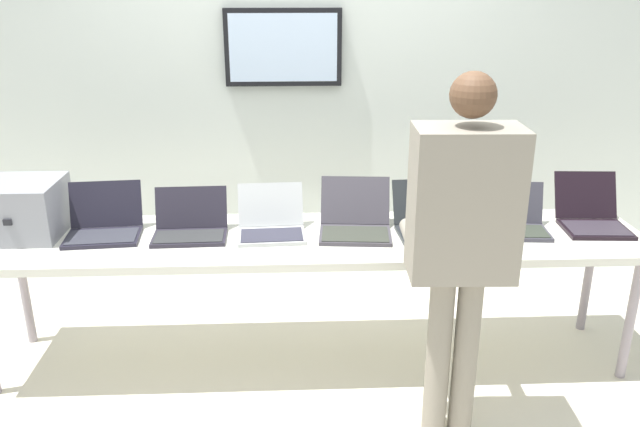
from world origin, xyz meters
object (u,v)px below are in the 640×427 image
workbench (312,244)px  laptop_station_4 (432,221)px  laptop_station_0 (104,224)px  coffee_mug (490,244)px  equipment_box (23,209)px  person (462,229)px  laptop_station_6 (591,216)px  laptop_station_3 (355,221)px  laptop_station_1 (190,226)px  laptop_station_5 (511,221)px  laptop_station_2 (271,224)px

workbench → laptop_station_4: laptop_station_4 is taller
laptop_station_0 → coffee_mug: 1.96m
equipment_box → person: (2.10, -0.71, 0.13)m
workbench → laptop_station_6: size_ratio=8.60×
laptop_station_4 → laptop_station_6: bearing=2.1°
laptop_station_3 → laptop_station_0: bearing=179.4°
laptop_station_3 → coffee_mug: bearing=-25.4°
equipment_box → laptop_station_0: equipment_box is taller
laptop_station_1 → laptop_station_5: size_ratio=1.00×
laptop_station_2 → laptop_station_4: bearing=-0.1°
laptop_station_6 → person: size_ratio=0.24×
laptop_station_1 → workbench: bearing=-3.3°
person → coffee_mug: bearing=56.1°
laptop_station_2 → laptop_station_6: (1.72, 0.03, 0.00)m
laptop_station_0 → coffee_mug: laptop_station_0 is taller
laptop_station_4 → laptop_station_0: bearing=179.3°
laptop_station_4 → laptop_station_2: bearing=179.9°
workbench → coffee_mug: (0.86, -0.25, 0.09)m
workbench → person: size_ratio=2.08×
person → laptop_station_2: bearing=141.1°
coffee_mug → laptop_station_3: bearing=154.6°
laptop_station_0 → laptop_station_6: laptop_station_6 is taller
workbench → laptop_station_3: 0.25m
laptop_station_2 → laptop_station_3: 0.44m
workbench → laptop_station_6: (1.51, 0.07, 0.10)m
laptop_station_3 → laptop_station_2: bearing=-179.2°
equipment_box → laptop_station_1: equipment_box is taller
coffee_mug → laptop_station_1: bearing=169.1°
laptop_station_5 → laptop_station_4: bearing=178.8°
laptop_station_3 → laptop_station_5: laptop_station_3 is taller
equipment_box → workbench: bearing=-3.4°
laptop_station_0 → person: person is taller
laptop_station_1 → laptop_station_0: bearing=176.8°
laptop_station_2 → laptop_station_0: bearing=178.7°
equipment_box → laptop_station_5: size_ratio=1.03×
laptop_station_4 → laptop_station_3: bearing=179.0°
laptop_station_2 → laptop_station_5: same height
laptop_station_3 → laptop_station_6: (1.28, 0.03, 0.00)m
laptop_station_1 → coffee_mug: (1.49, -0.29, -0.01)m
laptop_station_2 → laptop_station_6: size_ratio=0.89×
laptop_station_4 → coffee_mug: bearing=-52.7°
laptop_station_4 → laptop_station_5: laptop_station_4 is taller
person → laptop_station_4: bearing=87.7°
laptop_station_5 → equipment_box: bearing=178.7°
laptop_station_4 → coffee_mug: 0.37m
laptop_station_1 → person: size_ratio=0.23×
coffee_mug → equipment_box: bearing=171.8°
workbench → equipment_box: bearing=176.6°
laptop_station_6 → workbench: bearing=-177.2°
person → coffee_mug: 0.50m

